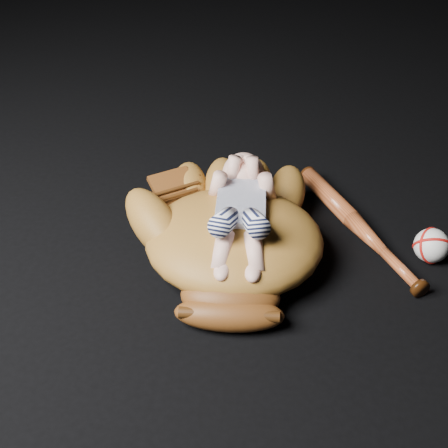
% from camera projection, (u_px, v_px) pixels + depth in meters
% --- Properties ---
extents(baseball_glove, '(0.46, 0.52, 0.16)m').
position_uv_depth(baseball_glove, '(234.00, 233.00, 1.15)').
color(baseball_glove, brown).
rests_on(baseball_glove, ground).
extents(newborn_baby, '(0.17, 0.36, 0.14)m').
position_uv_depth(newborn_baby, '(241.00, 210.00, 1.12)').
color(newborn_baby, '#E3A892').
rests_on(newborn_baby, baseball_glove).
extents(baseball_bat, '(0.25, 0.43, 0.04)m').
position_uv_depth(baseball_bat, '(358.00, 225.00, 1.26)').
color(baseball_bat, '#A1441F').
rests_on(baseball_bat, ground).
extents(baseball, '(0.09, 0.09, 0.07)m').
position_uv_depth(baseball, '(432.00, 245.00, 1.18)').
color(baseball, white).
rests_on(baseball, ground).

